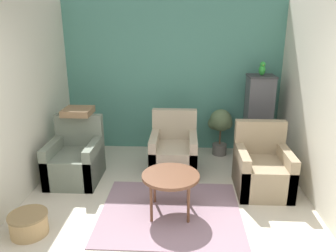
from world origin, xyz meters
TOP-DOWN VIEW (x-y plane):
  - wall_back_accent at (0.00, 3.23)m, footprint 4.01×0.06m
  - wall_left at (-1.97, 1.60)m, footprint 0.06×3.20m
  - wall_right at (1.97, 1.60)m, footprint 0.06×3.20m
  - area_rug at (0.07, 0.93)m, footprint 1.78×1.55m
  - coffee_table at (0.07, 0.93)m, footprint 0.72×0.72m
  - armchair_left at (-1.42, 1.78)m, footprint 0.73×0.82m
  - armchair_right at (1.35, 1.61)m, footprint 0.73×0.82m
  - armchair_middle at (0.06, 2.18)m, footprint 0.73×0.82m
  - birdcage at (1.50, 2.78)m, footprint 0.51×0.51m
  - parrot at (1.50, 2.78)m, footprint 0.11×0.19m
  - potted_plant at (0.87, 2.90)m, footprint 0.43×0.39m
  - wicker_basket at (-1.53, 0.41)m, footprint 0.44×0.44m
  - throw_pillow at (-1.42, 2.08)m, footprint 0.43×0.43m

SIDE VIEW (x-z plane):
  - area_rug at x=0.07m, z-range 0.00..0.01m
  - wicker_basket at x=-1.53m, z-range 0.01..0.26m
  - armchair_left at x=-1.42m, z-range -0.17..0.78m
  - armchair_right at x=1.35m, z-range -0.17..0.78m
  - armchair_middle at x=0.06m, z-range -0.17..0.78m
  - coffee_table at x=0.07m, z-range 0.22..0.75m
  - potted_plant at x=0.87m, z-range 0.14..0.99m
  - birdcage at x=1.50m, z-range -0.01..1.46m
  - throw_pillow at x=-1.42m, z-range 0.95..1.05m
  - wall_back_accent at x=0.00m, z-range 0.00..2.70m
  - wall_left at x=-1.97m, z-range 0.00..2.70m
  - wall_right at x=1.97m, z-range 0.00..2.70m
  - parrot at x=1.50m, z-range 1.47..1.70m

